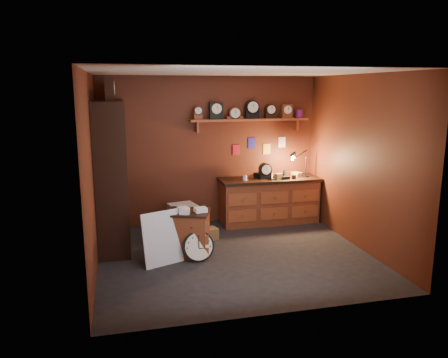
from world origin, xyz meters
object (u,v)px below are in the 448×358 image
at_px(workbench, 269,198).
at_px(big_round_clock, 198,246).
at_px(shelving_unit, 110,168).
at_px(low_cabinet, 189,231).

xyz_separation_m(workbench, big_round_clock, (-1.62, -1.56, -0.25)).
bearing_deg(big_round_clock, shelving_unit, 138.93).
xyz_separation_m(workbench, low_cabinet, (-1.72, -1.29, -0.10)).
distance_m(shelving_unit, low_cabinet, 1.63).
distance_m(shelving_unit, workbench, 2.99).
distance_m(shelving_unit, big_round_clock, 1.92).
bearing_deg(shelving_unit, workbench, 9.87).
height_order(shelving_unit, workbench, shelving_unit).
bearing_deg(shelving_unit, big_round_clock, -41.07).
relative_size(shelving_unit, workbench, 1.39).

